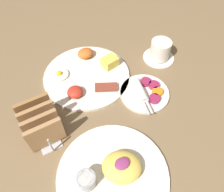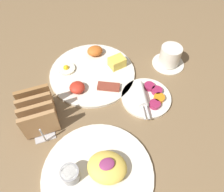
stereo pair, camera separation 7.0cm
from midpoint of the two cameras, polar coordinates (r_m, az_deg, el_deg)
The scene contains 6 objects.
ground_plane at distance 0.68m, azimuth -0.87°, elevation -7.91°, with size 3.00×3.00×0.00m, color brown.
plate_breakfast at distance 0.80m, azimuth -2.50°, elevation 6.31°, with size 0.31×0.31×0.05m.
plate_condiments at distance 0.74m, azimuth 11.68°, elevation -0.32°, with size 0.17×0.17×0.04m.
plate_foreground at distance 0.60m, azimuth -0.11°, elevation -19.51°, with size 0.30×0.30×0.06m.
toast_rack at distance 0.67m, azimuth -15.97°, elevation -4.35°, with size 0.10×0.15×0.10m.
coffee_cup at distance 0.85m, azimuth 17.20°, elevation 9.62°, with size 0.12×0.12×0.08m.
Camera 2 is at (-0.07, -0.33, 0.59)m, focal length 35.00 mm.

